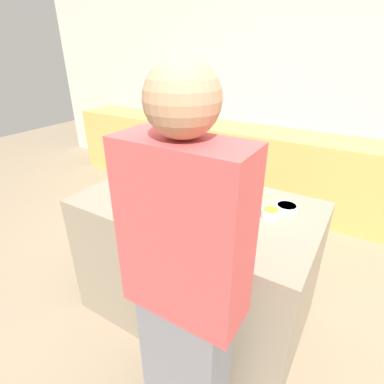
% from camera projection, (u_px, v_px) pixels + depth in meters
% --- Properties ---
extents(ground_plane, '(12.00, 12.00, 0.00)m').
position_uv_depth(ground_plane, '(196.00, 307.00, 2.26)').
color(ground_plane, gray).
extents(wall_back, '(8.00, 0.05, 2.60)m').
position_uv_depth(wall_back, '(298.00, 92.00, 3.42)').
color(wall_back, beige).
rests_on(wall_back, ground_plane).
extents(back_cabinet_block, '(6.00, 0.60, 0.89)m').
position_uv_depth(back_cabinet_block, '(280.00, 170.00, 3.55)').
color(back_cabinet_block, tan).
rests_on(back_cabinet_block, ground_plane).
extents(kitchen_island, '(1.48, 0.88, 0.90)m').
position_uv_depth(kitchen_island, '(196.00, 259.00, 2.06)').
color(kitchen_island, gray).
rests_on(kitchen_island, ground_plane).
extents(baking_tray, '(0.37, 0.33, 0.01)m').
position_uv_depth(baking_tray, '(185.00, 201.00, 1.87)').
color(baking_tray, '#9E9EA8').
rests_on(baking_tray, kitchen_island).
extents(gingerbread_house, '(0.16, 0.19, 0.30)m').
position_uv_depth(gingerbread_house, '(185.00, 184.00, 1.82)').
color(gingerbread_house, brown).
rests_on(gingerbread_house, baking_tray).
extents(decorative_tree, '(0.14, 0.14, 0.36)m').
position_uv_depth(decorative_tree, '(154.00, 160.00, 2.02)').
color(decorative_tree, '#33843D').
rests_on(decorative_tree, kitchen_island).
extents(candy_bowl_center_rear, '(0.13, 0.13, 0.04)m').
position_uv_depth(candy_bowl_center_rear, '(287.00, 208.00, 1.76)').
color(candy_bowl_center_rear, white).
rests_on(candy_bowl_center_rear, kitchen_island).
extents(candy_bowl_behind_tray, '(0.10, 0.10, 0.05)m').
position_uv_depth(candy_bowl_behind_tray, '(271.00, 213.00, 1.68)').
color(candy_bowl_behind_tray, white).
rests_on(candy_bowl_behind_tray, kitchen_island).
extents(candy_bowl_near_tray_right, '(0.09, 0.09, 0.05)m').
position_uv_depth(candy_bowl_near_tray_right, '(125.00, 179.00, 2.12)').
color(candy_bowl_near_tray_right, white).
rests_on(candy_bowl_near_tray_right, kitchen_island).
extents(candy_bowl_far_right, '(0.14, 0.14, 0.05)m').
position_uv_depth(candy_bowl_far_right, '(234.00, 210.00, 1.72)').
color(candy_bowl_far_right, white).
rests_on(candy_bowl_far_right, kitchen_island).
extents(candy_bowl_beside_tree, '(0.11, 0.11, 0.05)m').
position_uv_depth(candy_bowl_beside_tree, '(148.00, 168.00, 2.32)').
color(candy_bowl_beside_tree, white).
rests_on(candy_bowl_beside_tree, kitchen_island).
extents(person, '(0.46, 0.57, 1.75)m').
position_uv_depth(person, '(186.00, 293.00, 1.17)').
color(person, slate).
rests_on(person, ground_plane).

